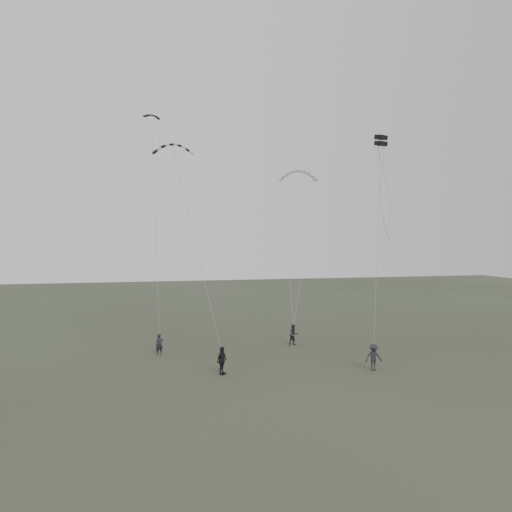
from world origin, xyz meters
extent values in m
plane|color=#333926|center=(0.00, 0.00, 0.00)|extent=(140.00, 140.00, 0.00)
imported|color=black|center=(-6.53, 6.00, 0.76)|extent=(0.60, 0.44, 1.52)
imported|color=#28292E|center=(4.04, 6.99, 0.82)|extent=(0.88, 0.73, 1.63)
imported|color=black|center=(-2.94, -0.25, 0.87)|extent=(0.98, 1.06, 1.75)
imported|color=#242429|center=(6.75, -1.53, 0.86)|extent=(1.17, 0.75, 1.72)
camera|label=1|loc=(-7.92, -30.80, 8.50)|focal=35.00mm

